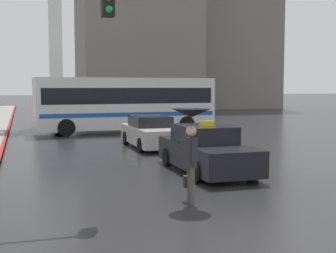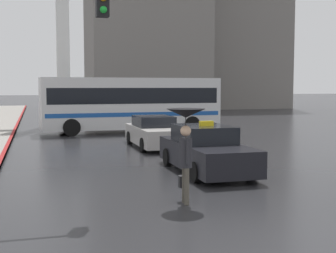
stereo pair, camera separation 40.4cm
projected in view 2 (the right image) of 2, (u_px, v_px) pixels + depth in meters
ground_plane at (269, 246)px, 8.00m from camera, size 300.00×300.00×0.00m
taxi at (206, 151)px, 14.90m from camera, size 1.91×4.75×1.63m
sedan_red at (154, 133)px, 21.07m from camera, size 1.91×4.68×1.39m
city_bus at (131, 102)px, 27.86m from camera, size 10.64×3.07×3.23m
pedestrian_with_umbrella at (186, 131)px, 10.74m from camera, size 0.91×0.91×2.21m
traffic_light at (15, 38)px, 10.02m from camera, size 3.53×0.38×5.38m
building_tower_far at (222, 4)px, 59.73m from camera, size 14.89×10.20×26.64m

